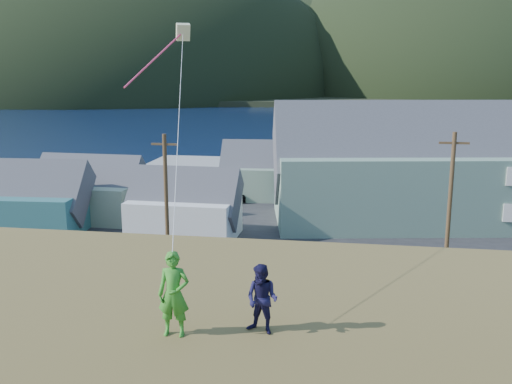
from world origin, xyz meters
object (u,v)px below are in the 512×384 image
kite_flyer_green (174,294)px  kite_flyer_navy (262,299)px  lodge (485,167)px  shed_palegreen_near (89,191)px  wharf (246,169)px  shed_white (185,207)px  shed_teal (31,200)px  shed_palegreen_far (273,172)px

kite_flyer_green → kite_flyer_navy: 1.85m
kite_flyer_green → lodge: bearing=66.1°
kite_flyer_navy → lodge: bearing=89.6°
shed_palegreen_near → kite_flyer_green: size_ratio=5.21×
shed_palegreen_near → kite_flyer_green: kite_flyer_green is taller
shed_palegreen_near → kite_flyer_navy: 39.99m
wharf → shed_white: 29.79m
lodge → shed_white: lodge is taller
lodge → kite_flyer_navy: size_ratio=24.21×
kite_flyer_navy → shed_palegreen_near: bearing=139.3°
kite_flyer_navy → kite_flyer_green: bearing=-148.8°
wharf → shed_white: (0.49, -29.71, 2.10)m
shed_teal → shed_white: (12.51, 0.10, -0.07)m
shed_palegreen_far → shed_white: bearing=-110.4°
kite_flyer_green → kite_flyer_navy: (1.80, 0.40, -0.16)m
shed_palegreen_near → shed_palegreen_far: bearing=38.8°
wharf → shed_white: size_ratio=3.09×
shed_palegreen_far → kite_flyer_navy: bearing=-86.0°
lodge → wharf: bearing=128.8°
shed_white → kite_flyer_green: 31.66m
lodge → shed_white: bearing=-169.7°
shed_teal → kite_flyer_navy: 37.67m
wharf → shed_palegreen_far: (5.30, -14.36, 2.25)m
wharf → shed_palegreen_far: 15.47m
wharf → shed_palegreen_near: 26.96m
wharf → shed_white: bearing=-89.1°
wharf → shed_teal: size_ratio=2.81×
lodge → shed_teal: (-36.01, -8.76, -2.14)m
shed_white → wharf: bearing=92.2°
shed_teal → wharf: bearing=64.5°
shed_teal → lodge: bearing=10.2°
shed_palegreen_near → wharf: bearing=71.9°
shed_palegreen_far → kite_flyer_green: kite_flyer_green is taller
lodge → shed_white: 25.15m
shed_palegreen_near → shed_palegreen_far: (14.67, 10.83, 0.16)m
shed_teal → kite_flyer_green: kite_flyer_green is taller
shed_teal → kite_flyer_navy: size_ratio=6.16×
lodge → kite_flyer_green: size_ratio=19.95×
wharf → lodge: (23.99, -21.05, 4.31)m
shed_white → kite_flyer_navy: 31.79m
lodge → kite_flyer_navy: 40.56m
wharf → lodge: 32.21m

